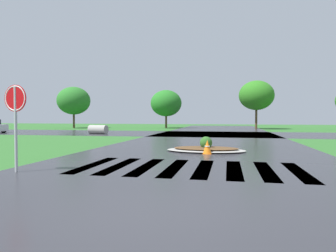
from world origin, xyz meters
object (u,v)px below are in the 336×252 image
(median_island, at_px, (206,149))
(drainage_pipe_stack, at_px, (98,129))
(traffic_cone, at_px, (207,147))
(stop_sign, at_px, (15,107))

(median_island, bearing_deg, drainage_pipe_stack, 131.76)
(drainage_pipe_stack, xyz_separation_m, traffic_cone, (10.95, -13.08, -0.12))
(median_island, relative_size, traffic_cone, 5.92)
(drainage_pipe_stack, relative_size, traffic_cone, 3.06)
(stop_sign, distance_m, drainage_pipe_stack, 19.32)
(median_island, height_order, traffic_cone, median_island)
(median_island, height_order, drainage_pipe_stack, drainage_pipe_stack)
(traffic_cone, bearing_deg, stop_sign, -133.76)
(drainage_pipe_stack, distance_m, traffic_cone, 17.06)
(stop_sign, height_order, traffic_cone, stop_sign)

